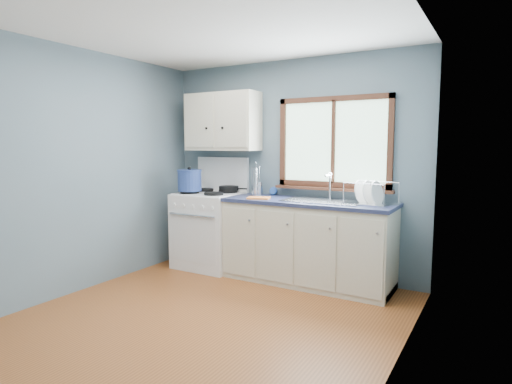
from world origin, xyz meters
The scene contains 18 objects.
floor centered at (0.00, 0.00, -0.01)m, with size 3.20×3.60×0.02m, color brown.
ceiling centered at (0.00, 0.00, 2.51)m, with size 3.20×3.60×0.02m, color white.
wall_back centered at (0.00, 1.81, 1.25)m, with size 3.20×0.02×2.50m, color slate.
wall_left centered at (-1.61, 0.00, 1.25)m, with size 0.02×3.60×2.50m, color slate.
wall_right centered at (1.61, 0.00, 1.25)m, with size 0.02×3.60×2.50m, color slate.
gas_range centered at (-0.95, 1.47, 0.49)m, with size 0.76×0.69×1.36m.
base_cabinets centered at (0.36, 1.49, 0.41)m, with size 1.85×0.60×0.88m.
countertop centered at (0.36, 1.49, 0.90)m, with size 1.89×0.64×0.04m, color #1D233F.
sink centered at (0.54, 1.49, 0.86)m, with size 0.84×0.46×0.44m.
window centered at (0.54, 1.77, 1.48)m, with size 1.36×0.10×1.03m.
upper_cabinets centered at (-0.85, 1.63, 1.80)m, with size 0.95×0.35×0.70m.
skillet centered at (-0.76, 1.63, 0.98)m, with size 0.38×0.28×0.05m.
stockpot centered at (-1.13, 1.32, 1.09)m, with size 0.32×0.32×0.29m.
utensil_crock centered at (-0.36, 1.64, 1.00)m, with size 0.15×0.15×0.40m.
thermos centered at (-0.36, 1.58, 1.09)m, with size 0.08×0.08×0.33m, color silver.
soap_bottle centered at (-0.20, 1.73, 1.04)m, with size 0.09×0.09×0.24m, color #2854A6.
dish_towel centered at (-0.17, 1.34, 0.93)m, with size 0.24×0.17×0.02m, color orange.
dish_rack centered at (1.02, 1.52, 0.98)m, with size 0.53×0.44×0.24m.
Camera 1 is at (2.18, -2.77, 1.52)m, focal length 30.00 mm.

